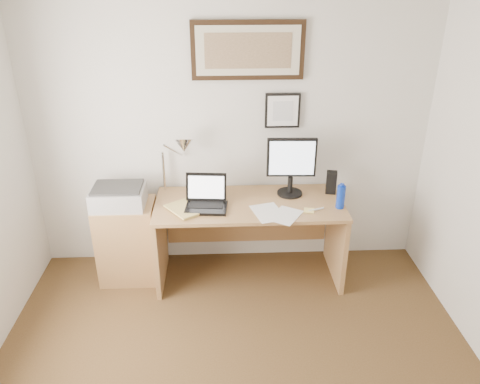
{
  "coord_description": "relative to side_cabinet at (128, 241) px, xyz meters",
  "views": [
    {
      "loc": [
        -0.09,
        -1.9,
        2.55
      ],
      "look_at": [
        0.06,
        1.43,
        0.95
      ],
      "focal_mm": 35.0,
      "sensor_mm": 36.0,
      "label": 1
    }
  ],
  "objects": [
    {
      "name": "sticky_pad",
      "position": [
        1.55,
        -0.23,
        0.39
      ],
      "size": [
        0.1,
        0.1,
        0.01
      ],
      "primitive_type": "cube",
      "rotation": [
        0.0,
        0.0,
        -0.2
      ],
      "color": "#F5DC74",
      "rests_on": "desk"
    },
    {
      "name": "marker_pen",
      "position": [
        1.61,
        -0.21,
        0.39
      ],
      "size": [
        0.14,
        0.06,
        0.02
      ],
      "primitive_type": "cylinder",
      "rotation": [
        0.0,
        1.57,
        0.35
      ],
      "color": "white",
      "rests_on": "desk"
    },
    {
      "name": "desk",
      "position": [
        1.07,
        0.04,
        0.15
      ],
      "size": [
        1.6,
        0.7,
        0.75
      ],
      "color": "olive",
      "rests_on": "floor"
    },
    {
      "name": "book",
      "position": [
        0.44,
        -0.23,
        0.4
      ],
      "size": [
        0.36,
        0.38,
        0.02
      ],
      "primitive_type": "imported",
      "rotation": [
        0.0,
        0.0,
        0.64
      ],
      "color": "tan",
      "rests_on": "desk"
    },
    {
      "name": "desk_lamp",
      "position": [
        0.51,
        0.13,
        0.82
      ],
      "size": [
        0.29,
        0.27,
        0.53
      ],
      "color": "silver",
      "rests_on": "desk"
    },
    {
      "name": "picture_large",
      "position": [
        1.07,
        0.29,
        1.59
      ],
      "size": [
        0.92,
        0.04,
        0.47
      ],
      "color": "black",
      "rests_on": "wall_back"
    },
    {
      "name": "laptop",
      "position": [
        0.71,
        -0.1,
        0.44
      ],
      "size": [
        0.36,
        0.32,
        0.26
      ],
      "color": "black",
      "rests_on": "desk"
    },
    {
      "name": "paper_sheet_a",
      "position": [
        1.21,
        -0.24,
        0.39
      ],
      "size": [
        0.3,
        0.37,
        0.0
      ],
      "primitive_type": "cube",
      "rotation": [
        0.0,
        0.0,
        0.27
      ],
      "color": "silver",
      "rests_on": "desk"
    },
    {
      "name": "bottle_cap",
      "position": [
        1.82,
        -0.17,
        0.59
      ],
      "size": [
        0.04,
        0.04,
        0.02
      ],
      "primitive_type": "cylinder",
      "color": "#0D2EA9",
      "rests_on": "water_bottle"
    },
    {
      "name": "wall_back",
      "position": [
        0.92,
        0.32,
        0.89
      ],
      "size": [
        3.5,
        0.02,
        2.5
      ],
      "primitive_type": "cube",
      "color": "silver",
      "rests_on": "ground"
    },
    {
      "name": "paper_sheet_b",
      "position": [
        1.35,
        -0.3,
        0.39
      ],
      "size": [
        0.32,
        0.35,
        0.0
      ],
      "primitive_type": "cube",
      "rotation": [
        0.0,
        0.0,
        -0.56
      ],
      "color": "silver",
      "rests_on": "desk"
    },
    {
      "name": "picture_small",
      "position": [
        1.37,
        0.29,
        1.09
      ],
      "size": [
        0.3,
        0.03,
        0.3
      ],
      "color": "black",
      "rests_on": "wall_back"
    },
    {
      "name": "side_cabinet",
      "position": [
        0.0,
        0.0,
        0.0
      ],
      "size": [
        0.5,
        0.4,
        0.73
      ],
      "primitive_type": "cube",
      "color": "olive",
      "rests_on": "floor"
    },
    {
      "name": "lcd_monitor",
      "position": [
        1.44,
        0.09,
        0.68
      ],
      "size": [
        0.42,
        0.22,
        0.52
      ],
      "color": "black",
      "rests_on": "desk"
    },
    {
      "name": "water_bottle",
      "position": [
        1.82,
        -0.17,
        0.48
      ],
      "size": [
        0.07,
        0.07,
        0.2
      ],
      "primitive_type": "cylinder",
      "color": "#0D2EA9",
      "rests_on": "desk"
    },
    {
      "name": "printer",
      "position": [
        -0.03,
        -0.02,
        0.45
      ],
      "size": [
        0.44,
        0.34,
        0.18
      ],
      "color": "#A1A1A3",
      "rests_on": "side_cabinet"
    },
    {
      "name": "speaker",
      "position": [
        1.8,
        0.11,
        0.49
      ],
      "size": [
        0.1,
        0.1,
        0.2
      ],
      "primitive_type": "cube",
      "rotation": [
        0.0,
        0.0,
        -0.21
      ],
      "color": "black",
      "rests_on": "desk"
    }
  ]
}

